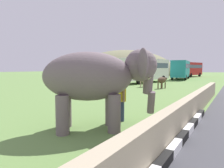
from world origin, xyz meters
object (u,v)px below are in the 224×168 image
(cow_mid, at_px, (144,79))
(bus_white, at_px, (145,69))
(bus_teal, at_px, (181,68))
(bus_red, at_px, (191,68))
(cow_near, at_px, (162,80))
(person_handler, at_px, (122,98))
(elephant, at_px, (99,77))

(cow_mid, bearing_deg, bus_white, 21.65)
(bus_teal, distance_m, cow_mid, 18.19)
(bus_red, relative_size, cow_near, 4.57)
(bus_teal, xyz_separation_m, bus_red, (12.18, 0.44, -0.00))
(bus_white, height_order, cow_mid, bus_white)
(bus_teal, relative_size, bus_red, 1.11)
(bus_white, xyz_separation_m, cow_mid, (-6.19, -2.46, -1.21))
(bus_teal, height_order, cow_mid, bus_teal)
(bus_teal, bearing_deg, bus_white, 168.73)
(person_handler, relative_size, bus_red, 0.19)
(elephant, distance_m, bus_white, 23.19)
(elephant, distance_m, bus_red, 46.46)
(bus_teal, height_order, cow_near, bus_teal)
(person_handler, distance_m, bus_white, 21.92)
(bus_teal, distance_m, cow_near, 19.08)
(bus_white, relative_size, bus_red, 1.16)
(elephant, xyz_separation_m, bus_teal, (33.97, 4.91, 0.24))
(bus_teal, bearing_deg, cow_mid, -179.77)
(elephant, xyz_separation_m, cow_near, (15.08, 2.55, -0.98))
(person_handler, xyz_separation_m, bus_white, (20.59, 7.43, 1.16))
(bus_red, distance_m, cow_near, 31.23)
(person_handler, height_order, cow_mid, person_handler)
(bus_white, bearing_deg, bus_red, -4.59)
(elephant, bearing_deg, bus_red, 6.62)
(cow_mid, bearing_deg, cow_near, -108.09)
(person_handler, bearing_deg, cow_near, 11.13)
(elephant, height_order, person_handler, elephant)
(person_handler, distance_m, cow_mid, 15.24)
(elephant, bearing_deg, bus_teal, 8.22)
(person_handler, xyz_separation_m, bus_teal, (32.55, 5.05, 1.16))
(elephant, height_order, bus_red, bus_red)
(bus_red, distance_m, cow_mid, 30.36)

